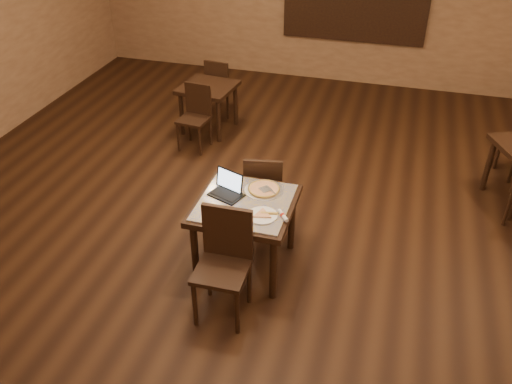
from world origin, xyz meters
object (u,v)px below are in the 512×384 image
(other_table_b, at_px, (208,93))
(other_table_b_chair_near, at_px, (196,113))
(laptop, at_px, (228,188))
(pizza_pan, at_px, (264,190))
(chair_main_near, at_px, (224,257))
(other_table_b_chair_far, at_px, (220,84))
(tiled_table, at_px, (245,211))
(chair_main_far, at_px, (264,189))

(other_table_b, distance_m, other_table_b_chair_near, 0.52)
(other_table_b_chair_near, bearing_deg, other_table_b, 96.97)
(laptop, bearing_deg, pizza_pan, 44.48)
(chair_main_near, bearing_deg, pizza_pan, 80.66)
(pizza_pan, xyz_separation_m, other_table_b_chair_far, (-1.51, 3.00, -0.27))
(pizza_pan, xyz_separation_m, other_table_b, (-1.50, 2.48, -0.20))
(chair_main_near, relative_size, pizza_pan, 2.73)
(tiled_table, bearing_deg, chair_main_near, -90.28)
(laptop, distance_m, other_table_b_chair_near, 2.44)
(other_table_b, bearing_deg, other_table_b_chair_far, 96.97)
(chair_main_near, height_order, other_table_b_chair_near, chair_main_near)
(chair_main_far, bearing_deg, other_table_b_chair_far, -72.14)
(laptop, bearing_deg, chair_main_near, -53.66)
(chair_main_far, distance_m, laptop, 0.64)
(chair_main_near, relative_size, laptop, 2.85)
(chair_main_near, distance_m, pizza_pan, 0.88)
(chair_main_far, distance_m, other_table_b_chair_near, 2.11)
(other_table_b, distance_m, other_table_b_chair_far, 0.52)
(tiled_table, distance_m, chair_main_near, 0.61)
(other_table_b_chair_near, bearing_deg, chair_main_far, -42.90)
(chair_main_near, bearing_deg, other_table_b_chair_far, 108.64)
(chair_main_near, bearing_deg, laptop, 104.46)
(tiled_table, relative_size, other_table_b_chair_far, 1.05)
(chair_main_far, xyz_separation_m, other_table_b, (-1.39, 2.10, 0.04))
(chair_main_far, height_order, other_table_b, chair_main_far)
(chair_main_near, height_order, other_table_b_chair_far, chair_main_near)
(tiled_table, height_order, other_table_b_chair_near, other_table_b_chair_near)
(chair_main_near, xyz_separation_m, other_table_b_chair_far, (-1.38, 3.84, -0.09))
(pizza_pan, bearing_deg, chair_main_near, -98.17)
(pizza_pan, bearing_deg, other_table_b, 121.11)
(other_table_b_chair_near, distance_m, other_table_b_chair_far, 1.02)
(chair_main_far, bearing_deg, other_table_b, -66.80)
(chair_main_near, distance_m, other_table_b, 3.61)
(laptop, distance_m, other_table_b, 2.89)
(pizza_pan, height_order, other_table_b_chair_near, other_table_b_chair_near)
(chair_main_near, distance_m, laptop, 0.77)
(chair_main_far, height_order, other_table_b_chair_near, chair_main_far)
(other_table_b_chair_far, bearing_deg, chair_main_far, 124.24)
(other_table_b, bearing_deg, pizza_pan, -52.84)
(other_table_b, xyz_separation_m, other_table_b_chair_near, (0.01, -0.51, -0.07))
(tiled_table, distance_m, other_table_b_chair_near, 2.61)
(chair_main_near, height_order, laptop, chair_main_near)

